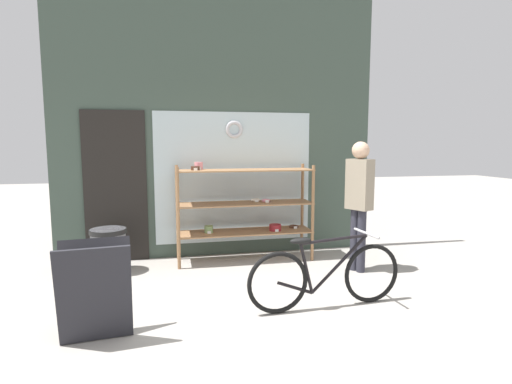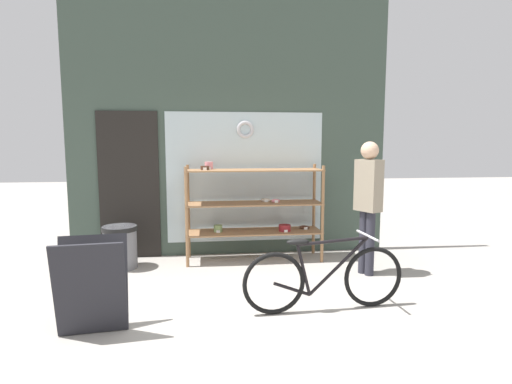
# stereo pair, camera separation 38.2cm
# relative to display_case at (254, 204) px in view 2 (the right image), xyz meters

# --- Properties ---
(ground_plane) EXTENTS (30.00, 30.00, 0.00)m
(ground_plane) POSITION_rel_display_case_xyz_m (-0.29, -2.50, -0.80)
(ground_plane) COLOR gray
(storefront_facade) EXTENTS (4.64, 0.13, 3.93)m
(storefront_facade) POSITION_rel_display_case_xyz_m (-0.33, 0.38, 1.10)
(storefront_facade) COLOR #3D4C42
(storefront_facade) RESTS_ON ground_plane
(display_case) EXTENTS (1.90, 0.50, 1.39)m
(display_case) POSITION_rel_display_case_xyz_m (0.00, 0.00, 0.00)
(display_case) COLOR #8E6642
(display_case) RESTS_ON ground_plane
(bicycle) EXTENTS (1.65, 0.46, 0.75)m
(bicycle) POSITION_rel_display_case_xyz_m (0.48, -1.82, -0.46)
(bicycle) COLOR black
(bicycle) RESTS_ON ground_plane
(sandwich_board) EXTENTS (0.62, 0.44, 0.83)m
(sandwich_board) POSITION_rel_display_case_xyz_m (-1.65, -2.04, -0.37)
(sandwich_board) COLOR #232328
(sandwich_board) RESTS_ON ground_plane
(pedestrian) EXTENTS (0.30, 0.37, 1.67)m
(pedestrian) POSITION_rel_display_case_xyz_m (1.34, -0.80, 0.19)
(pedestrian) COLOR #282833
(pedestrian) RESTS_ON ground_plane
(trash_bin) EXTENTS (0.46, 0.46, 0.57)m
(trash_bin) POSITION_rel_display_case_xyz_m (-1.81, -0.17, -0.49)
(trash_bin) COLOR slate
(trash_bin) RESTS_ON ground_plane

